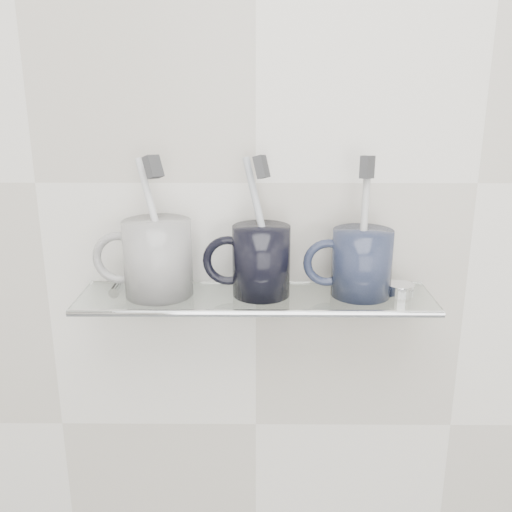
{
  "coord_description": "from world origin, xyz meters",
  "views": [
    {
      "loc": [
        0.01,
        0.28,
        1.39
      ],
      "look_at": [
        0.0,
        1.04,
        1.16
      ],
      "focal_mm": 40.0,
      "sensor_mm": 36.0,
      "label": 1
    }
  ],
  "objects_px": {
    "mug_left": "(158,258)",
    "mug_center": "(261,261)",
    "shelf_glass": "(256,298)",
    "mug_right": "(362,263)"
  },
  "relations": [
    {
      "from": "shelf_glass",
      "to": "mug_left",
      "type": "distance_m",
      "value": 0.15
    },
    {
      "from": "mug_left",
      "to": "mug_center",
      "type": "xyz_separation_m",
      "value": [
        0.14,
        0.0,
        -0.0
      ]
    },
    {
      "from": "shelf_glass",
      "to": "mug_center",
      "type": "distance_m",
      "value": 0.05
    },
    {
      "from": "mug_left",
      "to": "mug_right",
      "type": "distance_m",
      "value": 0.29
    },
    {
      "from": "mug_left",
      "to": "mug_center",
      "type": "relative_size",
      "value": 1.07
    },
    {
      "from": "mug_center",
      "to": "mug_right",
      "type": "xyz_separation_m",
      "value": [
        0.14,
        0.0,
        -0.0
      ]
    },
    {
      "from": "mug_left",
      "to": "mug_right",
      "type": "xyz_separation_m",
      "value": [
        0.29,
        0.0,
        -0.01
      ]
    },
    {
      "from": "mug_left",
      "to": "shelf_glass",
      "type": "bearing_deg",
      "value": -1.88
    },
    {
      "from": "mug_left",
      "to": "mug_center",
      "type": "distance_m",
      "value": 0.14
    },
    {
      "from": "shelf_glass",
      "to": "mug_right",
      "type": "xyz_separation_m",
      "value": [
        0.15,
        0.0,
        0.05
      ]
    }
  ]
}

